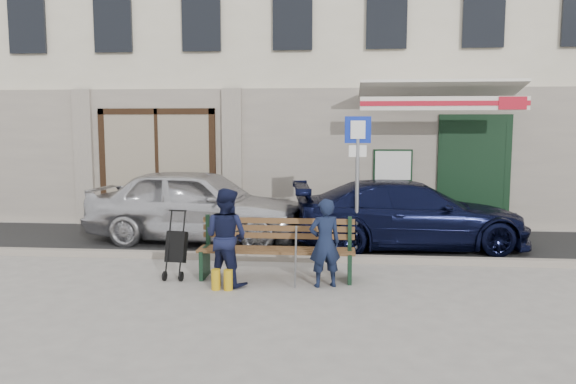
# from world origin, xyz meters

# --- Properties ---
(ground) EXTENTS (80.00, 80.00, 0.00)m
(ground) POSITION_xyz_m (0.00, 0.00, 0.00)
(ground) COLOR #9E9991
(ground) RESTS_ON ground
(asphalt_lane) EXTENTS (60.00, 3.20, 0.01)m
(asphalt_lane) POSITION_xyz_m (0.00, 3.10, 0.01)
(asphalt_lane) COLOR #282828
(asphalt_lane) RESTS_ON ground
(curb) EXTENTS (60.00, 0.18, 0.12)m
(curb) POSITION_xyz_m (0.00, 1.50, 0.06)
(curb) COLOR #9E9384
(curb) RESTS_ON ground
(building) EXTENTS (20.00, 8.27, 10.00)m
(building) POSITION_xyz_m (0.01, 8.45, 4.97)
(building) COLOR beige
(building) RESTS_ON ground
(car_silver) EXTENTS (4.60, 2.22, 1.52)m
(car_silver) POSITION_xyz_m (-1.75, 2.98, 0.76)
(car_silver) COLOR silver
(car_silver) RESTS_ON ground
(car_navy) EXTENTS (4.67, 2.33, 1.30)m
(car_navy) POSITION_xyz_m (2.45, 2.78, 0.65)
(car_navy) COLOR black
(car_navy) RESTS_ON ground
(parking_sign) EXTENTS (0.46, 0.13, 2.51)m
(parking_sign) POSITION_xyz_m (1.41, 1.89, 1.66)
(parking_sign) COLOR gray
(parking_sign) RESTS_ON ground
(bench) EXTENTS (2.40, 1.17, 0.98)m
(bench) POSITION_xyz_m (0.10, 0.35, 0.46)
(bench) COLOR brown
(bench) RESTS_ON ground
(man) EXTENTS (0.55, 0.44, 1.30)m
(man) POSITION_xyz_m (0.90, -0.01, 0.65)
(man) COLOR #131B34
(man) RESTS_ON ground
(woman) EXTENTS (0.86, 0.79, 1.44)m
(woman) POSITION_xyz_m (-0.55, -0.04, 0.72)
(woman) COLOR #121632
(woman) RESTS_ON ground
(stroller) EXTENTS (0.33, 0.45, 1.04)m
(stroller) POSITION_xyz_m (-1.40, 0.27, 0.46)
(stroller) COLOR black
(stroller) RESTS_ON ground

